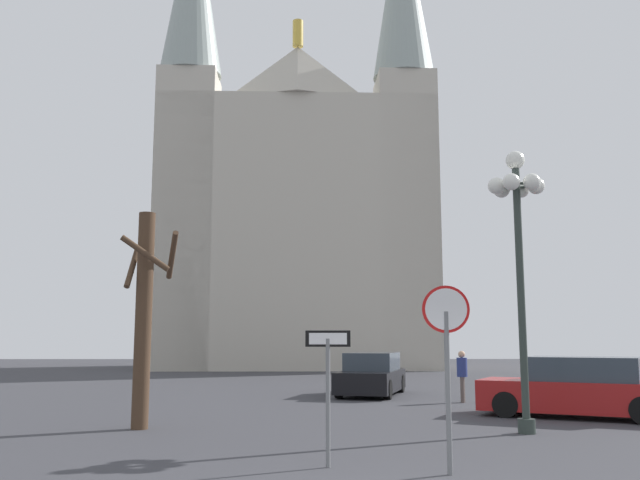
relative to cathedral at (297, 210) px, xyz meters
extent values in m
cube|color=#BCB5A5|center=(-0.02, 0.83, -1.95)|extent=(18.38, 11.31, 17.62)
pyramid|color=#BCB5A5|center=(0.09, -3.59, 8.61)|extent=(6.39, 2.16, 3.50)
cylinder|color=gold|center=(0.09, -3.59, 11.26)|extent=(0.70, 0.70, 1.80)
cube|color=#BCB5A5|center=(-7.11, -2.89, -1.10)|extent=(3.85, 3.85, 19.34)
cube|color=#BCB5A5|center=(7.24, -2.54, -1.10)|extent=(3.85, 3.85, 19.34)
cylinder|color=slate|center=(3.17, -36.02, -9.60)|extent=(0.08, 0.08, 2.34)
cylinder|color=red|center=(3.17, -36.02, -8.39)|extent=(0.71, 0.08, 0.70)
cylinder|color=white|center=(3.17, -36.04, -8.39)|extent=(0.62, 0.04, 0.62)
cylinder|color=slate|center=(1.43, -35.44, -9.80)|extent=(0.07, 0.07, 1.94)
cube|color=black|center=(1.43, -35.44, -8.83)|extent=(0.71, 0.12, 0.25)
cube|color=white|center=(1.43, -35.46, -8.83)|extent=(0.59, 0.09, 0.18)
cylinder|color=#2D3833|center=(5.61, -31.74, -7.96)|extent=(0.16, 0.16, 5.61)
cylinder|color=#2D3833|center=(5.61, -31.74, -10.62)|extent=(0.36, 0.36, 0.30)
sphere|color=white|center=(5.61, -31.74, -4.95)|extent=(0.41, 0.41, 0.41)
sphere|color=white|center=(6.05, -31.74, -5.53)|extent=(0.37, 0.37, 0.37)
cylinder|color=#2D3833|center=(5.83, -31.74, -5.53)|extent=(0.05, 0.43, 0.05)
sphere|color=white|center=(5.83, -31.37, -5.53)|extent=(0.37, 0.37, 0.37)
cylinder|color=#2D3833|center=(5.72, -31.55, -5.53)|extent=(0.40, 0.26, 0.05)
sphere|color=white|center=(5.40, -31.37, -5.53)|extent=(0.37, 0.37, 0.37)
cylinder|color=#2D3833|center=(5.50, -31.55, -5.53)|extent=(0.40, 0.26, 0.05)
sphere|color=white|center=(5.18, -31.74, -5.53)|extent=(0.37, 0.37, 0.37)
cylinder|color=#2D3833|center=(5.40, -31.74, -5.53)|extent=(0.05, 0.43, 0.05)
sphere|color=white|center=(5.40, -32.12, -5.53)|extent=(0.37, 0.37, 0.37)
cylinder|color=#2D3833|center=(5.50, -31.93, -5.53)|extent=(0.40, 0.26, 0.05)
sphere|color=white|center=(5.83, -32.12, -5.53)|extent=(0.37, 0.37, 0.37)
cylinder|color=#2D3833|center=(5.72, -31.93, -5.53)|extent=(0.40, 0.26, 0.05)
cylinder|color=#473323|center=(-2.58, -30.98, -8.38)|extent=(0.37, 0.37, 4.77)
cylinder|color=#473323|center=(-2.03, -30.80, -6.95)|extent=(0.51, 1.22, 0.99)
cylinder|color=#473323|center=(-2.88, -30.95, -7.23)|extent=(0.19, 0.72, 1.01)
cylinder|color=#473323|center=(-2.48, -31.47, -6.99)|extent=(1.08, 0.35, 0.79)
cube|color=black|center=(3.20, -22.09, -10.26)|extent=(2.89, 4.76, 0.71)
cube|color=#333D47|center=(3.26, -21.88, -9.61)|extent=(2.21, 2.83, 0.61)
cylinder|color=black|center=(3.59, -23.77, -10.45)|extent=(0.38, 0.68, 0.64)
cylinder|color=black|center=(2.03, -23.34, -10.45)|extent=(0.38, 0.68, 0.64)
cylinder|color=black|center=(4.38, -20.84, -10.45)|extent=(0.38, 0.68, 0.64)
cylinder|color=black|center=(2.81, -20.42, -10.45)|extent=(0.38, 0.68, 0.64)
cube|color=maroon|center=(7.74, -28.87, -10.24)|extent=(4.90, 3.69, 0.75)
cube|color=#333D47|center=(7.94, -28.97, -9.57)|extent=(3.02, 2.61, 0.59)
cylinder|color=black|center=(5.98, -28.88, -10.45)|extent=(0.67, 0.49, 0.64)
cylinder|color=black|center=(6.72, -27.44, -10.45)|extent=(0.67, 0.49, 0.64)
cylinder|color=#594C47|center=(5.77, -24.91, -10.38)|extent=(0.12, 0.12, 0.78)
cylinder|color=#594C47|center=(5.82, -24.76, -10.38)|extent=(0.12, 0.12, 0.78)
cylinder|color=navy|center=(5.79, -24.83, -9.70)|extent=(0.32, 0.32, 0.58)
sphere|color=tan|center=(5.79, -24.83, -9.30)|extent=(0.21, 0.21, 0.21)
camera|label=1|loc=(1.22, -46.12, -8.83)|focal=38.04mm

